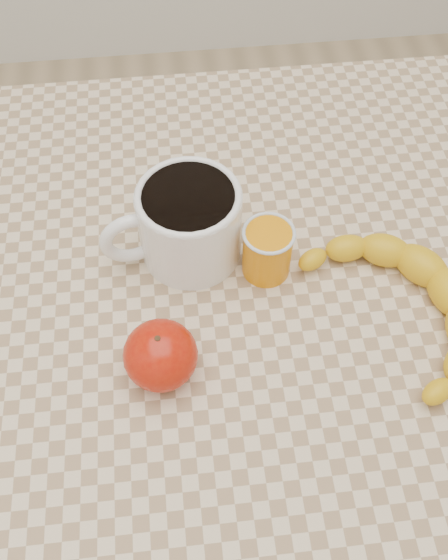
{
  "coord_description": "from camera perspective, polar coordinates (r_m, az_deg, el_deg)",
  "views": [
    {
      "loc": [
        -0.04,
        -0.4,
        1.36
      ],
      "look_at": [
        0.0,
        0.0,
        0.77
      ],
      "focal_mm": 40.0,
      "sensor_mm": 36.0,
      "label": 1
    }
  ],
  "objects": [
    {
      "name": "banana",
      "position": [
        0.72,
        16.08,
        -2.21
      ],
      "size": [
        0.35,
        0.39,
        0.04
      ],
      "primitive_type": null,
      "rotation": [
        0.0,
        0.0,
        0.32
      ],
      "color": "gold",
      "rests_on": "table"
    },
    {
      "name": "coffee_mug",
      "position": [
        0.72,
        -3.41,
        5.35
      ],
      "size": [
        0.18,
        0.14,
        0.1
      ],
      "color": "white",
      "rests_on": "table"
    },
    {
      "name": "ground",
      "position": [
        1.42,
        0.0,
        -17.68
      ],
      "size": [
        3.0,
        3.0,
        0.0
      ],
      "primitive_type": "plane",
      "color": "tan",
      "rests_on": "ground"
    },
    {
      "name": "table",
      "position": [
        0.81,
        0.0,
        -4.22
      ],
      "size": [
        0.8,
        0.8,
        0.75
      ],
      "color": "beige",
      "rests_on": "ground"
    },
    {
      "name": "orange_juice_glass",
      "position": [
        0.72,
        3.98,
        2.71
      ],
      "size": [
        0.06,
        0.06,
        0.07
      ],
      "color": "orange",
      "rests_on": "table"
    },
    {
      "name": "apple",
      "position": [
        0.65,
        -5.82,
        -6.85
      ],
      "size": [
        0.09,
        0.09,
        0.07
      ],
      "color": "#AA1005",
      "rests_on": "table"
    }
  ]
}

